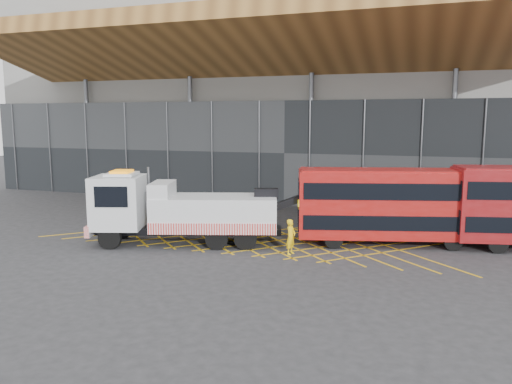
% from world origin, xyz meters
% --- Properties ---
extents(ground_plane, '(120.00, 120.00, 0.00)m').
position_xyz_m(ground_plane, '(0.00, 0.00, 0.00)').
color(ground_plane, '#2A2A2C').
extents(road_markings, '(23.16, 7.16, 0.01)m').
position_xyz_m(road_markings, '(3.20, 0.00, 0.01)').
color(road_markings, gold).
rests_on(road_markings, ground_plane).
extents(construction_building, '(55.00, 23.97, 18.00)m').
position_xyz_m(construction_building, '(1.92, 18.40, 8.98)').
color(construction_building, gray).
rests_on(construction_building, ground_plane).
extents(recovery_truck, '(11.41, 5.51, 4.01)m').
position_xyz_m(recovery_truck, '(-0.05, -2.41, 1.85)').
color(recovery_truck, black).
rests_on(recovery_truck, ground_plane).
extents(bus_towed, '(10.14, 4.76, 4.03)m').
position_xyz_m(bus_towed, '(10.75, 0.99, 2.24)').
color(bus_towed, '#9E0F0C').
rests_on(bus_towed, ground_plane).
extents(worker, '(0.55, 0.71, 1.75)m').
position_xyz_m(worker, '(6.16, -2.50, 0.87)').
color(worker, yellow).
rests_on(worker, ground_plane).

